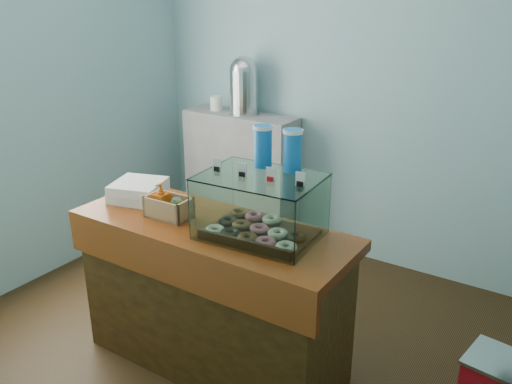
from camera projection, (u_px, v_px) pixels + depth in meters
The scene contains 8 objects.
ground at pixel (239, 340), 3.45m from camera, with size 3.50×3.50×0.00m, color black.
room_shell at pixel (240, 68), 2.83m from camera, with size 3.54×3.04×2.82m.
counter at pixel (213, 295), 3.08m from camera, with size 1.60×0.60×0.90m.
back_shelf at pixel (241, 175), 4.74m from camera, with size 1.00×0.32×1.10m, color #969698.
display_case at pixel (263, 202), 2.77m from camera, with size 0.63×0.48×0.54m.
condiment_crate at pixel (167, 205), 3.01m from camera, with size 0.26×0.16×0.19m.
pastry_boxes at pixel (138, 190), 3.26m from camera, with size 0.37×0.36×0.11m.
coffee_urn at pixel (244, 84), 4.44m from camera, with size 0.26×0.26×0.48m.
Camera 1 is at (1.67, -2.35, 2.12)m, focal length 38.00 mm.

